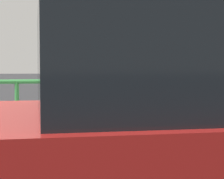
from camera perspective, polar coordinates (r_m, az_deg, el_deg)
name	(u,v)px	position (r m, az deg, el deg)	size (l,w,h in m)	color
sidewalk_curb	(92,174)	(5.06, -2.92, -12.03)	(36.00, 2.25, 0.13)	gray
parking_meter	(95,82)	(4.25, -2.39, 1.06)	(0.16, 0.17, 1.55)	slate
pedestrian_at_meter	(143,90)	(4.31, 4.47, -0.14)	(0.71, 0.48, 1.76)	#1E233F
parked_sedan_red	(192,146)	(2.73, 11.34, -7.93)	(4.62, 1.85, 1.76)	maroon
background_railing	(83,101)	(5.75, -4.20, -1.68)	(24.06, 0.06, 1.10)	#2D7A38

